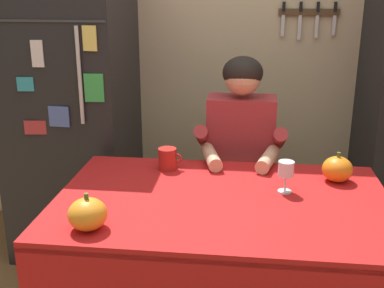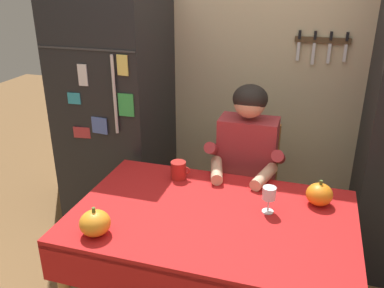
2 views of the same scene
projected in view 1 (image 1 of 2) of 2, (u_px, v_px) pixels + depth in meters
back_wall_assembly at (244, 34)px, 3.02m from camera, size 3.70×0.13×2.60m
refrigerator at (73, 106)px, 2.88m from camera, size 0.68×0.71×1.80m
dining_table at (222, 219)px, 2.02m from camera, size 1.40×0.90×0.74m
chair_behind_person at (239, 180)px, 2.81m from camera, size 0.40×0.40×0.93m
seated_person at (240, 154)px, 2.56m from camera, size 0.47×0.55×1.25m
coffee_mug at (168, 159)px, 2.32m from camera, size 0.12×0.09×0.10m
wine_glass at (286, 170)px, 2.05m from camera, size 0.07×0.07×0.14m
pumpkin_large at (337, 169)px, 2.18m from camera, size 0.14×0.14×0.14m
pumpkin_medium at (88, 214)px, 1.74m from camera, size 0.14×0.14×0.14m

